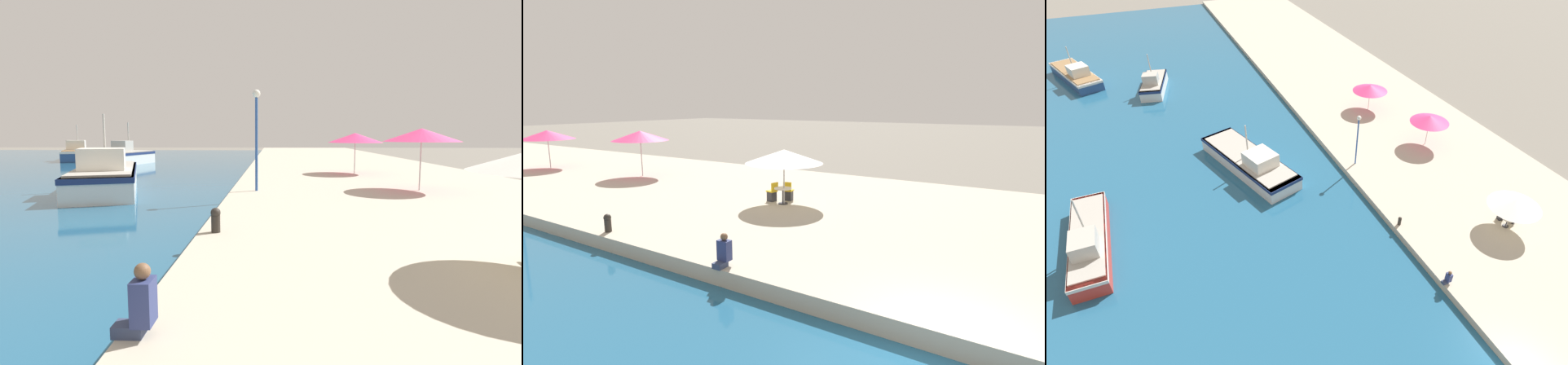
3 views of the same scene
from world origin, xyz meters
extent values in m
cube|color=#BCB29E|center=(8.00, 37.00, 0.27)|extent=(16.00, 90.00, 0.54)
cube|color=red|center=(-19.81, 18.09, 0.65)|extent=(2.35, 9.18, 1.22)
cube|color=silver|center=(-19.81, 18.09, 1.14)|extent=(2.39, 9.28, 0.25)
cube|color=#ADA89E|center=(-19.81, 18.09, 1.31)|extent=(2.16, 8.45, 0.10)
cube|color=#B7B2A8|center=(-19.79, 16.49, 1.91)|extent=(1.60, 2.03, 1.10)
cylinder|color=#B7B2A8|center=(-19.81, 18.09, 2.83)|extent=(0.12, 0.12, 2.93)
cube|color=silver|center=(-7.27, 23.24, 0.64)|extent=(6.27, 11.03, 1.20)
cube|color=navy|center=(-7.27, 23.24, 1.11)|extent=(6.37, 11.15, 0.25)
cube|color=#ADA89E|center=(-7.27, 23.24, 1.29)|extent=(5.77, 10.15, 0.10)
cube|color=silver|center=(-6.69, 21.48, 1.88)|extent=(2.79, 2.89, 1.08)
cylinder|color=#B7B2A8|center=(-7.27, 23.24, 2.78)|extent=(0.12, 0.12, 2.88)
cube|color=silver|center=(-13.11, 43.10, 0.66)|extent=(3.69, 6.95, 1.24)
cube|color=navy|center=(-13.11, 43.10, 1.16)|extent=(3.75, 7.03, 0.25)
cube|color=#ADA89E|center=(-13.11, 43.10, 1.33)|extent=(3.40, 6.40, 0.10)
cube|color=#B7B2A8|center=(-13.36, 41.97, 1.94)|extent=(1.90, 1.77, 1.12)
cylinder|color=#B7B2A8|center=(-13.11, 43.10, 2.88)|extent=(0.12, 0.12, 2.99)
cube|color=navy|center=(-21.75, 49.74, 0.65)|extent=(6.31, 10.55, 1.22)
cube|color=silver|center=(-21.75, 49.74, 1.13)|extent=(6.40, 10.67, 0.25)
cube|color=#99754C|center=(-21.75, 49.74, 1.31)|extent=(5.80, 9.71, 0.10)
cube|color=silver|center=(-21.10, 48.07, 1.91)|extent=(2.64, 2.81, 1.10)
cylinder|color=#B7B2A8|center=(-21.75, 49.74, 2.82)|extent=(0.12, 0.12, 2.92)
cylinder|color=#B7B7B7|center=(7.29, 8.55, 1.56)|extent=(0.06, 0.06, 2.03)
cone|color=white|center=(7.29, 8.55, 2.73)|extent=(3.52, 3.52, 0.62)
cylinder|color=#B7B7B7|center=(8.71, 20.11, 1.73)|extent=(0.06, 0.06, 2.39)
cone|color=#E5387A|center=(8.71, 20.11, 3.08)|extent=(3.46, 3.46, 0.61)
cylinder|color=#B7B7B7|center=(7.34, 28.35, 1.63)|extent=(0.06, 0.06, 2.19)
cone|color=#E5387A|center=(7.34, 28.35, 2.89)|extent=(3.59, 3.59, 0.63)
cylinder|color=#333338|center=(7.29, 8.61, 0.56)|extent=(0.44, 0.44, 0.04)
cylinder|color=#333338|center=(7.29, 8.61, 0.89)|extent=(0.08, 0.08, 0.70)
cylinder|color=beige|center=(7.29, 8.61, 1.26)|extent=(0.80, 0.80, 0.04)
cube|color=#2D2D33|center=(8.03, 8.76, 0.76)|extent=(0.40, 0.40, 0.45)
cube|color=gold|center=(8.03, 8.76, 1.02)|extent=(0.47, 0.47, 0.06)
cube|color=gold|center=(7.83, 8.72, 1.25)|extent=(0.14, 0.40, 0.40)
cube|color=#2D2D33|center=(7.46, 9.34, 0.76)|extent=(0.41, 0.41, 0.45)
cube|color=gold|center=(7.46, 9.34, 1.02)|extent=(0.48, 0.48, 0.06)
cube|color=gold|center=(7.41, 9.15, 1.25)|extent=(0.40, 0.15, 0.40)
cube|color=#333D5B|center=(0.14, 6.13, 0.62)|extent=(0.39, 0.28, 0.16)
cube|color=navy|center=(0.34, 6.13, 0.99)|extent=(0.26, 0.36, 0.58)
sphere|color=brown|center=(0.34, 6.13, 1.39)|extent=(0.21, 0.21, 0.21)
cylinder|color=#2D2823|center=(0.46, 11.67, 0.76)|extent=(0.24, 0.24, 0.45)
sphere|color=#2D2823|center=(0.46, 11.67, 1.06)|extent=(0.26, 0.26, 0.26)
cylinder|color=#28519E|center=(1.19, 19.70, 2.64)|extent=(0.12, 0.12, 4.20)
sphere|color=white|center=(1.19, 19.70, 4.92)|extent=(0.36, 0.36, 0.36)
camera|label=1|loc=(1.98, 1.25, 3.09)|focal=28.00mm
camera|label=2|loc=(-7.94, -1.12, 5.05)|focal=28.00mm
camera|label=3|loc=(-13.74, -5.49, 20.30)|focal=28.00mm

